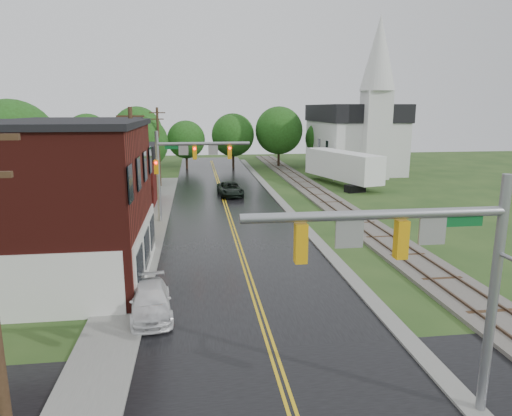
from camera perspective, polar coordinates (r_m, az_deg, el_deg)
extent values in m
cube|color=black|center=(40.16, -3.57, -0.46)|extent=(10.00, 90.00, 0.02)
cube|color=gray|center=(45.68, 2.76, 1.12)|extent=(0.80, 70.00, 0.12)
cube|color=gray|center=(35.40, -13.06, -2.53)|extent=(2.40, 50.00, 0.12)
cube|color=#4C1510|center=(26.47, -29.22, 0.08)|extent=(14.00, 10.00, 8.00)
cube|color=silver|center=(25.34, -13.59, -4.99)|extent=(0.10, 9.50, 3.00)
cube|color=tan|center=(36.50, -20.68, 2.57)|extent=(8.00, 7.00, 6.40)
cube|color=#3F0F0C|center=(45.18, -16.84, 3.31)|extent=(7.00, 6.00, 4.40)
cube|color=silver|center=(68.17, 12.00, 7.57)|extent=(10.00, 16.00, 7.00)
cube|color=black|center=(67.96, 12.18, 11.52)|extent=(10.40, 16.40, 2.40)
cube|color=silver|center=(60.57, 14.61, 8.77)|extent=(3.20, 3.20, 11.00)
cone|color=silver|center=(60.83, 15.15, 18.20)|extent=(4.40, 4.40, 9.00)
cube|color=#59544C|center=(46.69, 8.33, 1.37)|extent=(3.20, 80.00, 0.20)
cube|color=#4C3828|center=(46.47, 7.48, 1.52)|extent=(0.10, 80.00, 0.12)
cube|color=#4C3828|center=(46.87, 9.18, 1.56)|extent=(0.10, 80.00, 0.12)
cylinder|color=gray|center=(14.80, 27.51, -10.17)|extent=(0.28, 0.28, 7.20)
cylinder|color=gray|center=(12.31, 14.87, -0.81)|extent=(7.20, 0.26, 0.26)
cube|color=orange|center=(12.77, 17.69, -3.76)|extent=(0.32, 0.30, 1.05)
cube|color=orange|center=(11.88, 5.62, -4.41)|extent=(0.32, 0.30, 1.05)
cube|color=gray|center=(13.11, 21.17, -2.70)|extent=(0.75, 0.06, 0.75)
cube|color=gray|center=(12.18, 11.60, -3.21)|extent=(0.75, 0.06, 0.75)
cube|color=#0C5926|center=(13.41, 23.96, -1.51)|extent=(1.40, 0.04, 0.30)
cylinder|color=gray|center=(36.58, -12.11, 3.75)|extent=(0.28, 0.28, 7.20)
cylinder|color=gray|center=(36.18, -6.55, 8.00)|extent=(7.20, 0.26, 0.26)
cube|color=orange|center=(36.23, -7.67, 6.87)|extent=(0.32, 0.30, 1.05)
cube|color=orange|center=(36.33, -3.32, 6.97)|extent=(0.32, 0.30, 1.05)
cube|color=gray|center=(36.23, -9.06, 7.14)|extent=(0.75, 0.06, 0.75)
cube|color=gray|center=(36.24, -5.38, 7.24)|extent=(0.75, 0.06, 0.75)
cube|color=#0C5926|center=(36.23, -10.22, 7.50)|extent=(1.40, 0.04, 0.30)
sphere|color=#FF0C0C|center=(36.02, -7.68, 7.36)|extent=(0.20, 0.20, 0.20)
cylinder|color=#382616|center=(31.66, -15.03, 3.94)|extent=(0.28, 0.28, 9.00)
cube|color=#382616|center=(31.35, -15.43, 11.01)|extent=(1.80, 0.12, 0.12)
cube|color=#382616|center=(31.37, -15.36, 9.73)|extent=(1.40, 0.12, 0.12)
cylinder|color=#382616|center=(53.42, -12.07, 7.38)|extent=(0.28, 0.28, 9.00)
cube|color=#382616|center=(53.23, -12.26, 11.56)|extent=(1.80, 0.12, 0.12)
cube|color=#382616|center=(53.25, -12.23, 10.81)|extent=(1.40, 0.12, 0.12)
cylinder|color=black|center=(44.43, -27.64, 1.63)|extent=(0.36, 0.36, 3.42)
sphere|color=#1F4213|center=(43.95, -28.19, 6.99)|extent=(7.60, 7.60, 7.60)
sphere|color=#1F4213|center=(43.42, -27.53, 6.12)|extent=(5.32, 5.32, 5.32)
cylinder|color=black|center=(50.93, -20.35, 3.07)|extent=(0.36, 0.36, 2.70)
sphere|color=#1F4213|center=(50.55, -20.63, 6.76)|extent=(6.00, 6.00, 6.00)
sphere|color=#1F4213|center=(50.07, -20.02, 6.16)|extent=(4.20, 4.20, 4.20)
cylinder|color=black|center=(55.94, -14.03, 4.34)|extent=(0.36, 0.36, 2.88)
sphere|color=#1F4213|center=(55.58, -14.22, 7.94)|extent=(6.40, 6.40, 6.40)
sphere|color=#1F4213|center=(55.16, -13.61, 7.35)|extent=(4.48, 4.48, 4.48)
imported|color=black|center=(47.21, -3.23, 2.35)|extent=(2.65, 5.19, 1.40)
imported|color=white|center=(20.93, -13.05, -11.30)|extent=(2.26, 4.49, 1.25)
cube|color=black|center=(50.49, 12.26, 2.40)|extent=(2.28, 1.70, 0.80)
cylinder|color=gray|center=(57.83, 9.66, 3.75)|extent=(0.16, 0.16, 0.80)
cube|color=white|center=(54.61, 10.70, 5.29)|extent=(5.97, 12.82, 3.14)
cylinder|color=orange|center=(20.91, -12.42, -11.49)|extent=(0.65, 0.65, 1.11)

